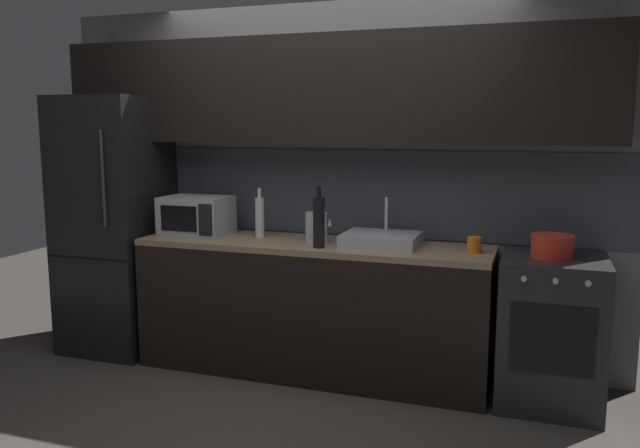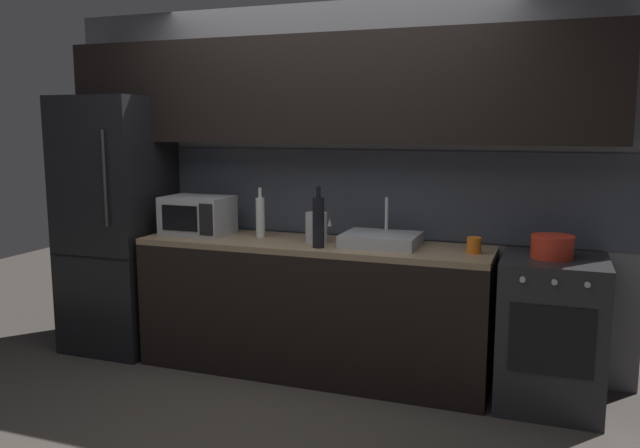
{
  "view_description": "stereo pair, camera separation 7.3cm",
  "coord_description": "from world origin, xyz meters",
  "px_view_note": "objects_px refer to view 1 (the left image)",
  "views": [
    {
      "loc": [
        1.42,
        -3.04,
        1.67
      ],
      "look_at": [
        0.05,
        0.9,
        1.02
      ],
      "focal_mm": 36.04,
      "sensor_mm": 36.0,
      "label": 1
    },
    {
      "loc": [
        1.49,
        -3.02,
        1.67
      ],
      "look_at": [
        0.05,
        0.9,
        1.02
      ],
      "focal_mm": 36.04,
      "sensor_mm": 36.0,
      "label": 2
    }
  ],
  "objects_px": {
    "refrigerator": "(115,225)",
    "kettle": "(316,227)",
    "wine_bottle_clear": "(260,217)",
    "wine_bottle_dark": "(319,222)",
    "mug_orange": "(474,245)",
    "microwave": "(197,216)",
    "cooking_pot": "(552,246)",
    "oven_range": "(551,331)"
  },
  "relations": [
    {
      "from": "refrigerator",
      "to": "mug_orange",
      "type": "relative_size",
      "value": 19.08
    },
    {
      "from": "wine_bottle_clear",
      "to": "refrigerator",
      "type": "bearing_deg",
      "value": -176.76
    },
    {
      "from": "refrigerator",
      "to": "mug_orange",
      "type": "xyz_separation_m",
      "value": [
        2.61,
        -0.01,
        0.01
      ]
    },
    {
      "from": "kettle",
      "to": "mug_orange",
      "type": "height_order",
      "value": "kettle"
    },
    {
      "from": "kettle",
      "to": "mug_orange",
      "type": "bearing_deg",
      "value": -0.79
    },
    {
      "from": "kettle",
      "to": "oven_range",
      "type": "bearing_deg",
      "value": -0.06
    },
    {
      "from": "kettle",
      "to": "wine_bottle_clear",
      "type": "height_order",
      "value": "wine_bottle_clear"
    },
    {
      "from": "kettle",
      "to": "cooking_pot",
      "type": "bearing_deg",
      "value": -0.0
    },
    {
      "from": "wine_bottle_dark",
      "to": "cooking_pot",
      "type": "xyz_separation_m",
      "value": [
        1.39,
        0.17,
        -0.1
      ]
    },
    {
      "from": "wine_bottle_dark",
      "to": "refrigerator",
      "type": "bearing_deg",
      "value": 174.24
    },
    {
      "from": "wine_bottle_dark",
      "to": "mug_orange",
      "type": "relative_size",
      "value": 3.97
    },
    {
      "from": "wine_bottle_clear",
      "to": "wine_bottle_dark",
      "type": "distance_m",
      "value": 0.57
    },
    {
      "from": "refrigerator",
      "to": "oven_range",
      "type": "height_order",
      "value": "refrigerator"
    },
    {
      "from": "microwave",
      "to": "cooking_pot",
      "type": "height_order",
      "value": "microwave"
    },
    {
      "from": "refrigerator",
      "to": "microwave",
      "type": "relative_size",
      "value": 4.07
    },
    {
      "from": "refrigerator",
      "to": "oven_range",
      "type": "bearing_deg",
      "value": -0.02
    },
    {
      "from": "oven_range",
      "to": "cooking_pot",
      "type": "bearing_deg",
      "value": 176.19
    },
    {
      "from": "kettle",
      "to": "refrigerator",
      "type": "bearing_deg",
      "value": -179.99
    },
    {
      "from": "mug_orange",
      "to": "cooking_pot",
      "type": "distance_m",
      "value": 0.45
    },
    {
      "from": "kettle",
      "to": "wine_bottle_dark",
      "type": "relative_size",
      "value": 0.57
    },
    {
      "from": "refrigerator",
      "to": "kettle",
      "type": "height_order",
      "value": "refrigerator"
    },
    {
      "from": "oven_range",
      "to": "wine_bottle_clear",
      "type": "relative_size",
      "value": 2.62
    },
    {
      "from": "cooking_pot",
      "to": "mug_orange",
      "type": "bearing_deg",
      "value": -178.19
    },
    {
      "from": "wine_bottle_dark",
      "to": "kettle",
      "type": "bearing_deg",
      "value": 114.36
    },
    {
      "from": "refrigerator",
      "to": "wine_bottle_dark",
      "type": "bearing_deg",
      "value": -5.76
    },
    {
      "from": "oven_range",
      "to": "wine_bottle_clear",
      "type": "height_order",
      "value": "wine_bottle_clear"
    },
    {
      "from": "kettle",
      "to": "wine_bottle_clear",
      "type": "relative_size",
      "value": 0.65
    },
    {
      "from": "refrigerator",
      "to": "wine_bottle_clear",
      "type": "relative_size",
      "value": 5.46
    },
    {
      "from": "oven_range",
      "to": "mug_orange",
      "type": "xyz_separation_m",
      "value": [
        -0.47,
        -0.01,
        0.5
      ]
    },
    {
      "from": "wine_bottle_clear",
      "to": "wine_bottle_dark",
      "type": "xyz_separation_m",
      "value": [
        0.51,
        -0.23,
        0.02
      ]
    },
    {
      "from": "refrigerator",
      "to": "wine_bottle_dark",
      "type": "height_order",
      "value": "refrigerator"
    },
    {
      "from": "wine_bottle_clear",
      "to": "mug_orange",
      "type": "xyz_separation_m",
      "value": [
        1.46,
        -0.08,
        -0.09
      ]
    },
    {
      "from": "microwave",
      "to": "mug_orange",
      "type": "bearing_deg",
      "value": -0.96
    },
    {
      "from": "microwave",
      "to": "kettle",
      "type": "relative_size",
      "value": 2.06
    },
    {
      "from": "microwave",
      "to": "cooking_pot",
      "type": "relative_size",
      "value": 1.88
    },
    {
      "from": "refrigerator",
      "to": "microwave",
      "type": "distance_m",
      "value": 0.69
    },
    {
      "from": "microwave",
      "to": "kettle",
      "type": "height_order",
      "value": "microwave"
    },
    {
      "from": "kettle",
      "to": "wine_bottle_dark",
      "type": "xyz_separation_m",
      "value": [
        0.08,
        -0.17,
        0.07
      ]
    },
    {
      "from": "kettle",
      "to": "mug_orange",
      "type": "relative_size",
      "value": 2.27
    },
    {
      "from": "refrigerator",
      "to": "wine_bottle_dark",
      "type": "xyz_separation_m",
      "value": [
        1.66,
        -0.17,
        0.13
      ]
    },
    {
      "from": "oven_range",
      "to": "refrigerator",
      "type": "bearing_deg",
      "value": 179.98
    },
    {
      "from": "microwave",
      "to": "wine_bottle_clear",
      "type": "relative_size",
      "value": 1.34
    }
  ]
}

